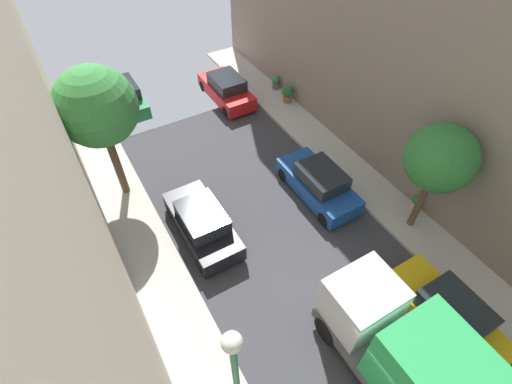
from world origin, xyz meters
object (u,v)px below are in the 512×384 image
Objects in this scene: street_tree_0 at (96,108)px; street_tree_1 at (440,159)px; parked_car_right_3 at (319,183)px; potted_plant_2 at (276,82)px; parked_car_right_2 at (447,315)px; lamp_post at (235,372)px; potted_plant_0 at (288,93)px; delivery_truck at (426,379)px; parked_car_left_2 at (202,223)px; potted_plant_5 at (416,202)px; parked_car_right_4 at (226,89)px; parked_car_left_3 at (124,96)px.

street_tree_0 is 1.23× the size of street_tree_1.
parked_car_right_3 is 5.18× the size of potted_plant_2.
lamp_post reaches higher than parked_car_right_2.
potted_plant_0 is (2.85, 6.77, -0.00)m from parked_car_right_3.
delivery_truck reaches higher than parked_car_right_2.
potted_plant_0 is at bearing 12.46° from street_tree_0.
street_tree_1 is 12.19m from potted_plant_2.
parked_car_left_2 reaches higher than potted_plant_5.
potted_plant_5 is at bearing -35.15° from street_tree_0.
parked_car_right_2 is at bearing -101.09° from potted_plant_2.
parked_car_right_2 is 7.99m from lamp_post.
parked_car_right_4 is at bearing 64.04° from lamp_post.
potted_plant_5 is 0.13× the size of lamp_post.
delivery_truck is at bearing -69.52° from street_tree_0.
potted_plant_0 is at bearing 67.18° from parked_car_right_3.
parked_car_right_3 is at bearing -5.79° from parked_car_left_2.
delivery_truck is 6.50× the size of potted_plant_0.
parked_car_left_2 is 1.00× the size of parked_car_left_3.
parked_car_right_4 is 16.96m from lamp_post.
potted_plant_2 is at bearing 78.91° from parked_car_right_2.
parked_car_right_4 is (5.40, 8.37, 0.00)m from parked_car_left_2.
parked_car_left_2 is 9.19m from street_tree_1.
delivery_truck is at bearing -109.09° from potted_plant_2.
street_tree_1 is (7.70, -14.60, 3.06)m from parked_car_left_3.
parked_car_right_3 is 9.52m from street_tree_0.
potted_plant_5 is 11.32m from lamp_post.
street_tree_0 is at bearing 140.91° from street_tree_1.
parked_car_right_4 is 12.21m from potted_plant_5.
parked_car_left_2 is at bearing 73.98° from lamp_post.
street_tree_1 reaches higher than potted_plant_5.
parked_car_left_3 is 8.89m from potted_plant_2.
parked_car_right_3 is at bearing -90.00° from parked_car_right_4.
street_tree_0 reaches higher than potted_plant_0.
lamp_post is (-10.15, -12.84, 3.09)m from potted_plant_0.
potted_plant_0 is at bearing 51.68° from lamp_post.
parked_car_left_2 is 1.00× the size of parked_car_right_2.
lamp_post reaches higher than potted_plant_5.
parked_car_left_3 is at bearing 115.77° from parked_car_right_3.
potted_plant_2 is 11.22m from potted_plant_5.
parked_car_left_3 is at bearing 83.72° from lamp_post.
parked_car_right_2 is 1.00× the size of parked_car_right_3.
parked_car_right_2 is 1.00× the size of parked_car_right_4.
parked_car_right_4 is 0.70× the size of street_tree_0.
delivery_truck is at bearing -157.51° from parked_car_right_2.
street_tree_1 reaches higher than parked_car_right_4.
lamp_post is (-1.90, -17.26, 3.09)m from parked_car_left_3.
parked_car_right_2 is (5.40, -7.63, 0.00)m from parked_car_left_2.
parked_car_left_3 reaches higher than potted_plant_2.
parked_car_right_2 and parked_car_right_4 have the same top height.
street_tree_0 is 1.08× the size of lamp_post.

